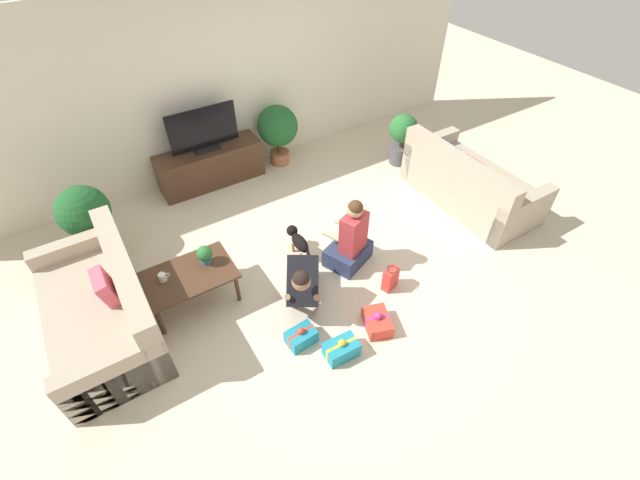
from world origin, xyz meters
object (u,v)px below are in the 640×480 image
coffee_table (188,278)px  tv_console (211,166)px  person_sitting (350,241)px  tabletop_plant (205,254)px  gift_bag_a (390,278)px  person_kneeling (304,281)px  potted_plant_corner_right (402,135)px  gift_box_c (341,349)px  dog (298,240)px  potted_plant_back_right (278,128)px  gift_box_b (301,337)px  mug (163,277)px  sofa_left (104,310)px  gift_box_a (377,322)px  tv (204,132)px  potted_plant_corner_left (84,213)px  sofa_right (469,184)px

coffee_table → tv_console: tv_console is taller
person_sitting → tabletop_plant: (-1.57, 0.48, 0.21)m
gift_bag_a → person_kneeling: bearing=160.5°
potted_plant_corner_right → gift_box_c: 3.68m
dog → potted_plant_back_right: bearing=-110.1°
potted_plant_back_right → gift_box_c: bearing=-108.2°
coffee_table → person_sitting: 1.86m
potted_plant_back_right → gift_box_b: size_ratio=3.05×
person_sitting → mug: 2.10m
gift_box_b → tabletop_plant: tabletop_plant is taller
potted_plant_back_right → gift_box_c: size_ratio=2.74×
gift_box_b → gift_bag_a: bearing=4.8°
sofa_left → person_sitting: size_ratio=1.97×
potted_plant_back_right → person_kneeling: 2.88m
gift_box_a → potted_plant_corner_right: bearing=46.4°
potted_plant_corner_right → gift_box_b: bearing=-145.2°
person_kneeling → gift_box_a: (0.48, -0.70, -0.26)m
person_sitting → mug: bearing=-34.9°
person_sitting → gift_box_c: bearing=29.8°
potted_plant_back_right → person_sitting: (-0.32, -2.40, -0.26)m
coffee_table → gift_box_a: bearing=-42.0°
person_kneeling → gift_box_b: person_kneeling is taller
tv_console → gift_box_c: bearing=-90.3°
dog → potted_plant_corner_right: bearing=-156.9°
tv_console → tv: size_ratio=1.55×
coffee_table → tv_console: size_ratio=0.64×
gift_bag_a → potted_plant_back_right: bearing=86.9°
sofa_left → tv: 2.75m
tv_console → mug: size_ratio=12.58×
potted_plant_corner_left → mug: bearing=-70.0°
potted_plant_corner_right → tabletop_plant: potted_plant_corner_right is taller
coffee_table → potted_plant_back_right: 2.92m
gift_box_b → potted_plant_corner_left: bearing=120.4°
sofa_left → dog: 2.23m
tv → potted_plant_corner_right: size_ratio=1.20×
mug → gift_bag_a: bearing=-25.5°
sofa_right → dog: size_ratio=3.54×
tv_console → gift_bag_a: bearing=-72.7°
tv → gift_box_a: size_ratio=2.36×
tv_console → potted_plant_corner_right: (2.72, -1.05, 0.20)m
gift_box_c → gift_bag_a: gift_bag_a is taller
person_kneeling → sofa_right: bearing=40.0°
tv_console → person_sitting: 2.57m
dog → tabletop_plant: (-1.12, 0.02, 0.33)m
gift_box_a → gift_bag_a: 0.59m
gift_box_a → gift_box_b: bearing=161.3°
potted_plant_corner_right → gift_box_c: (-2.74, -2.42, -0.39)m
mug → person_kneeling: bearing=-29.6°
potted_plant_corner_left → tabletop_plant: 1.64m
person_kneeling → tabletop_plant: (-0.79, 0.73, 0.20)m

